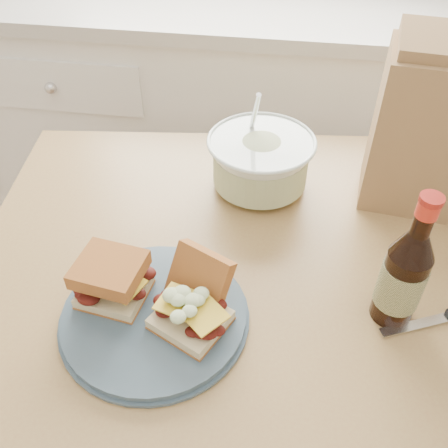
# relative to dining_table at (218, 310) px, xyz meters

# --- Properties ---
(cabinet_run) EXTENTS (2.50, 0.64, 0.94)m
(cabinet_run) POSITION_rel_dining_table_xyz_m (-0.11, 0.98, -0.19)
(cabinet_run) COLOR white
(cabinet_run) RESTS_ON ground
(dining_table) EXTENTS (1.03, 1.03, 0.77)m
(dining_table) POSITION_rel_dining_table_xyz_m (0.00, 0.00, 0.00)
(dining_table) COLOR #A5864E
(dining_table) RESTS_ON ground
(plate) EXTENTS (0.31, 0.31, 0.02)m
(plate) POSITION_rel_dining_table_xyz_m (-0.09, -0.12, 0.12)
(plate) COLOR #3F5466
(plate) RESTS_ON dining_table
(sandwich_left) EXTENTS (0.12, 0.11, 0.08)m
(sandwich_left) POSITION_rel_dining_table_xyz_m (-0.16, -0.09, 0.17)
(sandwich_left) COLOR beige
(sandwich_left) RESTS_ON plate
(sandwich_right) EXTENTS (0.14, 0.19, 0.09)m
(sandwich_right) POSITION_rel_dining_table_xyz_m (-0.02, -0.11, 0.16)
(sandwich_right) COLOR beige
(sandwich_right) RESTS_ON plate
(coleslaw_bowl) EXTENTS (0.23, 0.23, 0.23)m
(coleslaw_bowl) POSITION_rel_dining_table_xyz_m (0.05, 0.27, 0.17)
(coleslaw_bowl) COLOR white
(coleslaw_bowl) RESTS_ON dining_table
(beer_bottle) EXTENTS (0.07, 0.07, 0.26)m
(beer_bottle) POSITION_rel_dining_table_xyz_m (0.30, -0.05, 0.21)
(beer_bottle) COLOR black
(beer_bottle) RESTS_ON dining_table
(paper_bag) EXTENTS (0.26, 0.19, 0.32)m
(paper_bag) POSITION_rel_dining_table_xyz_m (0.39, 0.28, 0.27)
(paper_bag) COLOR olive
(paper_bag) RESTS_ON dining_table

